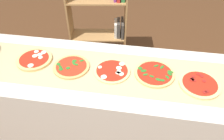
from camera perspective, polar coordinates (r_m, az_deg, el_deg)
The scene contains 9 objects.
ground_plane at distance 2.46m, azimuth 0.00°, elevation -15.95°, with size 12.00×12.00×0.00m, color #4C2D19.
counter at distance 2.10m, azimuth 0.00°, elevation -9.48°, with size 2.66×0.76×0.89m, color beige.
parchment_paper at distance 1.77m, azimuth 0.00°, elevation -0.46°, with size 2.20×0.48×0.00m, color tan.
pizza_mozzarella_0 at distance 1.98m, azimuth -19.25°, elevation 2.59°, with size 0.29×0.29×0.03m.
pizza_spinach_1 at distance 1.83m, azimuth -10.36°, elevation 0.89°, with size 0.29×0.29×0.02m.
pizza_mozzarella_2 at distance 1.76m, azimuth 0.04°, elevation -0.19°, with size 0.29×0.29×0.02m.
pizza_spinach_3 at distance 1.77m, azimuth 10.83°, elevation -0.89°, with size 0.31×0.31×0.03m.
pizza_pepperoni_4 at distance 1.78m, azimuth 21.50°, elevation -3.36°, with size 0.30×0.30×0.03m.
bookshelf at distance 2.81m, azimuth -2.18°, elevation 12.38°, with size 0.74×0.38×1.46m.
Camera 1 is at (0.20, -1.29, 2.08)m, focal length 35.72 mm.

